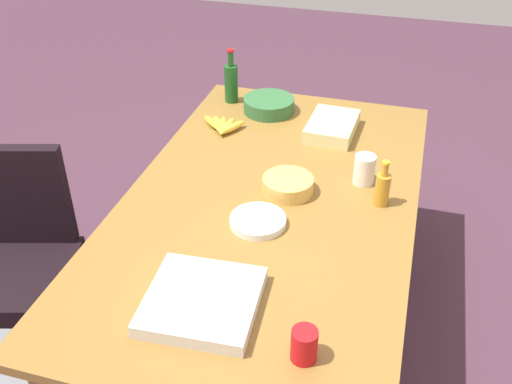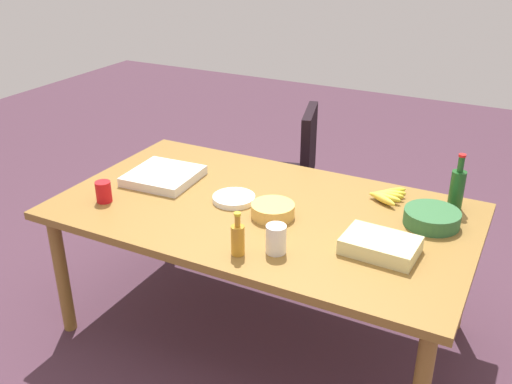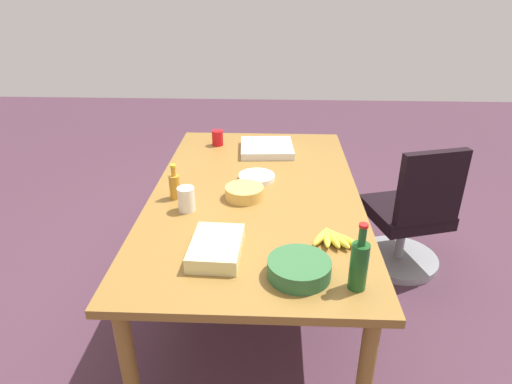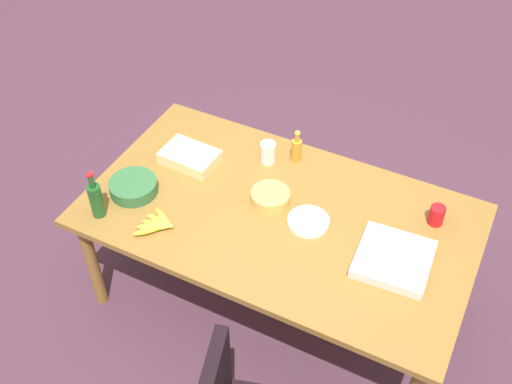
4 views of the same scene
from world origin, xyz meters
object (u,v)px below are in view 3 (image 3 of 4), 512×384
object	(u,v)px
conference_table	(255,202)
paper_plate_stack	(257,177)
office_chair	(408,223)
salad_bowl	(299,269)
chip_bowl	(244,192)
mayo_jar	(186,199)
pizza_box	(267,148)
red_solo_cup	(218,138)
sheet_cake	(216,248)
wine_bottle	(359,264)
banana_bunch	(333,238)
dressing_bottle	(175,186)

from	to	relation	value
conference_table	paper_plate_stack	size ratio (longest dim) A/B	9.44
office_chair	salad_bowl	distance (m)	1.47
office_chair	chip_bowl	distance (m)	1.24
conference_table	mayo_jar	distance (m)	0.45
office_chair	pizza_box	bearing A→B (deg)	-106.77
chip_bowl	conference_table	bearing A→B (deg)	144.24
red_solo_cup	chip_bowl	distance (m)	0.88
mayo_jar	sheet_cake	xyz separation A→B (m)	(0.41, 0.21, -0.03)
office_chair	paper_plate_stack	size ratio (longest dim) A/B	4.25
conference_table	paper_plate_stack	world-z (taller)	paper_plate_stack
wine_bottle	banana_bunch	bearing A→B (deg)	-169.89
salad_bowl	wine_bottle	world-z (taller)	wine_bottle
sheet_cake	dressing_bottle	xyz separation A→B (m)	(-0.54, -0.30, 0.04)
dressing_bottle	salad_bowl	size ratio (longest dim) A/B	0.76
mayo_jar	paper_plate_stack	xyz separation A→B (m)	(-0.41, 0.35, -0.05)
paper_plate_stack	wine_bottle	bearing A→B (deg)	23.23
paper_plate_stack	wine_bottle	world-z (taller)	wine_bottle
conference_table	chip_bowl	bearing A→B (deg)	-35.76
paper_plate_stack	pizza_box	bearing A→B (deg)	173.99
office_chair	chip_bowl	bearing A→B (deg)	-67.99
office_chair	banana_bunch	size ratio (longest dim) A/B	3.93
banana_bunch	dressing_bottle	world-z (taller)	dressing_bottle
red_solo_cup	pizza_box	bearing A→B (deg)	72.55
salad_bowl	wine_bottle	size ratio (longest dim) A/B	0.90
wine_bottle	mayo_jar	bearing A→B (deg)	-127.74
banana_bunch	sheet_cake	bearing A→B (deg)	-77.52
chip_bowl	pizza_box	xyz separation A→B (m)	(-0.73, 0.11, -0.01)
banana_bunch	salad_bowl	world-z (taller)	salad_bowl
pizza_box	sheet_cake	world-z (taller)	sheet_cake
chip_bowl	wine_bottle	size ratio (longest dim) A/B	0.73
chip_bowl	sheet_cake	bearing A→B (deg)	-8.83
red_solo_cup	mayo_jar	bearing A→B (deg)	-2.51
red_solo_cup	banana_bunch	bearing A→B (deg)	28.20
dressing_bottle	paper_plate_stack	bearing A→B (deg)	121.30
pizza_box	wine_bottle	world-z (taller)	wine_bottle
mayo_jar	banana_bunch	distance (m)	0.79
conference_table	dressing_bottle	bearing A→B (deg)	-77.29
office_chair	dressing_bottle	bearing A→B (deg)	-72.72
banana_bunch	chip_bowl	bearing A→B (deg)	-135.35
chip_bowl	dressing_bottle	xyz separation A→B (m)	(0.02, -0.38, 0.04)
banana_bunch	conference_table	bearing A→B (deg)	-144.05
conference_table	red_solo_cup	world-z (taller)	red_solo_cup
mayo_jar	chip_bowl	world-z (taller)	mayo_jar
mayo_jar	dressing_bottle	distance (m)	0.17
dressing_bottle	wine_bottle	bearing A→B (deg)	49.52
conference_table	wine_bottle	bearing A→B (deg)	27.30
sheet_cake	salad_bowl	world-z (taller)	salad_bowl
red_solo_cup	dressing_bottle	distance (m)	0.87
mayo_jar	dressing_bottle	size ratio (longest dim) A/B	0.65
red_solo_cup	paper_plate_stack	bearing A→B (deg)	27.65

